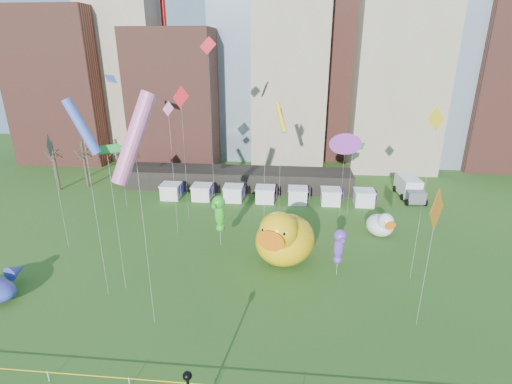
# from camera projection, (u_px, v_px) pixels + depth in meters

# --- Properties ---
(skyline) EXTENTS (101.00, 23.00, 68.00)m
(skyline) POSITION_uv_depth(u_px,v_px,m) (282.00, 54.00, 75.83)
(skyline) COLOR brown
(skyline) RESTS_ON ground
(pavilion) EXTENTS (38.00, 6.00, 3.20)m
(pavilion) POSITION_uv_depth(u_px,v_px,m) (239.00, 179.00, 65.55)
(pavilion) COLOR black
(pavilion) RESTS_ON ground
(vendor_tents) EXTENTS (33.24, 2.80, 2.40)m
(vendor_tents) POSITION_uv_depth(u_px,v_px,m) (265.00, 195.00, 59.69)
(vendor_tents) COLOR white
(vendor_tents) RESTS_ON ground
(bare_trees) EXTENTS (8.44, 6.44, 8.50)m
(bare_trees) POSITION_uv_depth(u_px,v_px,m) (85.00, 163.00, 65.65)
(bare_trees) COLOR #382B21
(bare_trees) RESTS_ON ground
(big_duck) EXTENTS (8.42, 9.67, 6.81)m
(big_duck) POSITION_uv_depth(u_px,v_px,m) (284.00, 238.00, 41.79)
(big_duck) COLOR yellow
(big_duck) RESTS_ON ground
(small_duck) EXTENTS (4.24, 4.88, 3.44)m
(small_duck) POSITION_uv_depth(u_px,v_px,m) (381.00, 224.00, 48.55)
(small_duck) COLOR white
(small_duck) RESTS_ON ground
(seahorse_green) EXTENTS (1.95, 2.20, 6.38)m
(seahorse_green) POSITION_uv_depth(u_px,v_px,m) (219.00, 211.00, 45.20)
(seahorse_green) COLOR silver
(seahorse_green) RESTS_ON ground
(seahorse_purple) EXTENTS (1.49, 1.77, 5.30)m
(seahorse_purple) POSITION_uv_depth(u_px,v_px,m) (339.00, 244.00, 39.29)
(seahorse_purple) COLOR silver
(seahorse_purple) RESTS_ON ground
(box_truck) EXTENTS (3.40, 7.63, 3.17)m
(box_truck) POSITION_uv_depth(u_px,v_px,m) (409.00, 187.00, 61.33)
(box_truck) COLOR white
(box_truck) RESTS_ON ground
(kite_0) EXTENTS (2.13, 0.20, 23.83)m
(kite_0) POSITION_uv_depth(u_px,v_px,m) (208.00, 53.00, 47.07)
(kite_0) COLOR silver
(kite_0) RESTS_ON ground
(kite_1) EXTENTS (1.60, 0.82, 16.76)m
(kite_1) POSITION_uv_depth(u_px,v_px,m) (169.00, 114.00, 44.72)
(kite_1) COLOR silver
(kite_1) RESTS_ON ground
(kite_2) EXTENTS (0.56, 3.94, 19.09)m
(kite_2) POSITION_uv_depth(u_px,v_px,m) (265.00, 90.00, 39.88)
(kite_2) COLOR silver
(kite_2) RESTS_ON ground
(kite_3) EXTENTS (2.10, 1.59, 14.59)m
(kite_3) POSITION_uv_depth(u_px,v_px,m) (107.00, 151.00, 33.33)
(kite_3) COLOR silver
(kite_3) RESTS_ON ground
(kite_4) EXTENTS (2.06, 2.26, 15.57)m
(kite_4) POSITION_uv_depth(u_px,v_px,m) (281.00, 118.00, 52.58)
(kite_4) COLOR silver
(kite_4) RESTS_ON ground
(kite_5) EXTENTS (2.56, 2.56, 19.14)m
(kite_5) POSITION_uv_depth(u_px,v_px,m) (111.00, 79.00, 51.22)
(kite_5) COLOR silver
(kite_5) RESTS_ON ground
(kite_6) EXTENTS (2.12, 3.10, 12.68)m
(kite_6) POSITION_uv_depth(u_px,v_px,m) (437.00, 211.00, 29.51)
(kite_6) COLOR silver
(kite_6) RESTS_ON ground
(kite_7) EXTENTS (2.88, 0.44, 12.03)m
(kite_7) POSITION_uv_depth(u_px,v_px,m) (345.00, 144.00, 50.85)
(kite_7) COLOR silver
(kite_7) RESTS_ON ground
(kite_8) EXTENTS (2.54, 1.37, 18.07)m
(kite_8) POSITION_uv_depth(u_px,v_px,m) (181.00, 99.00, 48.78)
(kite_8) COLOR silver
(kite_8) RESTS_ON ground
(kite_9) EXTENTS (3.75, 3.48, 19.69)m
(kite_9) POSITION_uv_depth(u_px,v_px,m) (134.00, 139.00, 27.80)
(kite_9) COLOR silver
(kite_9) RESTS_ON ground
(kite_10) EXTENTS (1.93, 1.90, 13.80)m
(kite_10) POSITION_uv_depth(u_px,v_px,m) (50.00, 148.00, 41.84)
(kite_10) COLOR silver
(kite_10) RESTS_ON ground
(kite_11) EXTENTS (3.21, 1.62, 10.40)m
(kite_11) POSITION_uv_depth(u_px,v_px,m) (353.00, 147.00, 52.19)
(kite_11) COLOR silver
(kite_11) RESTS_ON ground
(kite_12) EXTENTS (1.92, 1.18, 17.67)m
(kite_12) POSITION_uv_depth(u_px,v_px,m) (435.00, 124.00, 34.26)
(kite_12) COLOR silver
(kite_12) RESTS_ON ground
(kite_13) EXTENTS (2.84, 1.01, 18.73)m
(kite_13) POSITION_uv_depth(u_px,v_px,m) (82.00, 127.00, 31.62)
(kite_13) COLOR silver
(kite_13) RESTS_ON ground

